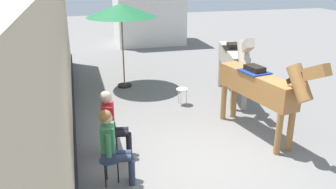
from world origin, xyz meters
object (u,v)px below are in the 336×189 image
object	(u,v)px
seated_visitor_far	(112,121)
spare_stool_white	(182,91)
saddled_horse_far	(234,59)
seated_visitor_near	(112,144)
saddled_horse_near	(260,87)
cafe_parasol	(121,11)

from	to	relation	value
seated_visitor_far	spare_stool_white	bearing A→B (deg)	47.39
spare_stool_white	saddled_horse_far	bearing A→B (deg)	3.34
seated_visitor_near	seated_visitor_far	xyz separation A→B (m)	(0.10, 0.94, 0.00)
seated_visitor_far	saddled_horse_far	bearing A→B (deg)	33.49
seated_visitor_far	saddled_horse_near	world-z (taller)	saddled_horse_near
seated_visitor_far	spare_stool_white	distance (m)	3.21
saddled_horse_near	spare_stool_white	bearing A→B (deg)	115.20
spare_stool_white	cafe_parasol	bearing A→B (deg)	123.35
cafe_parasol	saddled_horse_far	bearing A→B (deg)	-33.75
seated_visitor_near	saddled_horse_far	size ratio (longest dim) A/B	0.47
seated_visitor_far	saddled_horse_near	xyz separation A→B (m)	(3.21, 0.10, 0.38)
cafe_parasol	seated_visitor_far	bearing A→B (deg)	-101.23
saddled_horse_near	spare_stool_white	world-z (taller)	saddled_horse_near
saddled_horse_near	cafe_parasol	size ratio (longest dim) A/B	1.15
cafe_parasol	seated_visitor_near	bearing A→B (deg)	-100.31
saddled_horse_far	cafe_parasol	distance (m)	3.60
seated_visitor_near	saddled_horse_far	bearing A→B (deg)	41.75
saddled_horse_near	saddled_horse_far	bearing A→B (deg)	78.64
seated_visitor_far	saddled_horse_far	size ratio (longest dim) A/B	0.47
saddled_horse_far	seated_visitor_near	bearing A→B (deg)	-138.25
seated_visitor_far	cafe_parasol	bearing A→B (deg)	78.77
seated_visitor_near	saddled_horse_near	xyz separation A→B (m)	(3.31, 1.04, 0.38)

